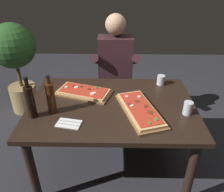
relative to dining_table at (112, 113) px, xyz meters
name	(u,v)px	position (x,y,z in m)	size (l,w,h in m)	color
ground_plane	(112,165)	(0.00, 0.00, -0.64)	(6.40, 6.40, 0.00)	#2D2D33
dining_table	(112,113)	(0.00, 0.00, 0.00)	(1.40, 0.96, 0.74)	black
pizza_rectangular_front	(84,92)	(-0.26, 0.17, 0.11)	(0.54, 0.38, 0.05)	brown
pizza_rectangular_left	(140,110)	(0.23, -0.11, 0.11)	(0.40, 0.62, 0.05)	brown
wine_bottle_dark	(51,97)	(-0.47, -0.12, 0.23)	(0.07, 0.07, 0.32)	#47230F
oil_bottle_amber	(30,101)	(-0.61, -0.19, 0.23)	(0.07, 0.07, 0.34)	black
tumbler_near_camera	(188,108)	(0.60, -0.13, 0.15)	(0.07, 0.07, 0.11)	silver
tumbler_far_side	(161,81)	(0.47, 0.37, 0.14)	(0.07, 0.07, 0.09)	silver
napkin_cutlery_set	(69,124)	(-0.32, -0.28, 0.10)	(0.20, 0.14, 0.01)	white
diner_chair	(115,84)	(0.03, 0.86, -0.16)	(0.44, 0.44, 0.87)	black
seated_diner	(115,69)	(0.03, 0.74, 0.10)	(0.53, 0.41, 1.33)	#23232D
potted_plant_corner	(15,58)	(-1.22, 1.02, 0.11)	(0.55, 0.55, 1.18)	tan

